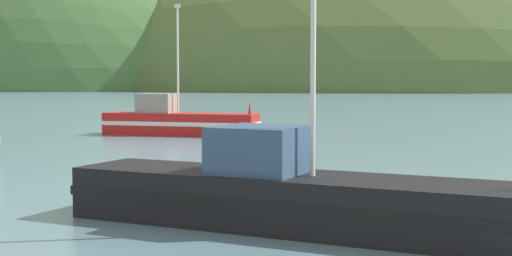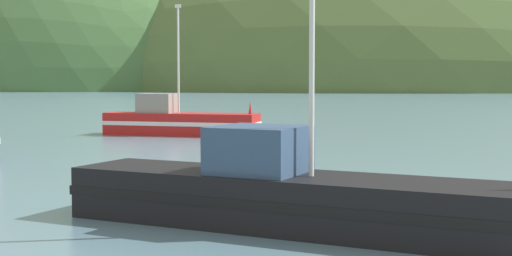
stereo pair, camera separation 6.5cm
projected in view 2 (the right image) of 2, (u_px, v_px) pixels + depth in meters
name	position (u px, v px, depth m)	size (l,w,h in m)	color
hill_mid_right	(384.00, 87.00, 227.37)	(207.81, 166.25, 99.20)	#516B38
hill_far_left	(88.00, 89.00, 201.53)	(107.93, 86.35, 81.10)	#47703D
fishing_boat_black	(288.00, 195.00, 16.29)	(10.51, 7.19, 7.33)	black
fishing_boat_red	(178.00, 121.00, 42.11)	(9.31, 4.70, 7.56)	red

